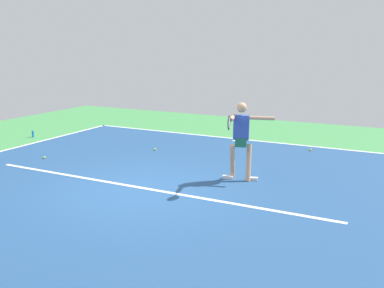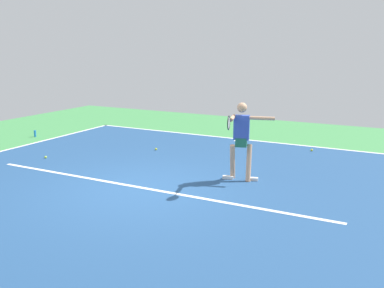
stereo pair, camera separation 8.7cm
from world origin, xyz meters
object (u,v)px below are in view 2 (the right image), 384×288
object	(u,v)px
tennis_ball_near_service_line	(46,157)
water_bottle	(35,134)
tennis_ball_far_corner	(312,150)
tennis_ball_centre_court	(156,149)
tennis_player	(241,136)

from	to	relation	value
tennis_ball_near_service_line	water_bottle	bearing A→B (deg)	-37.99
tennis_ball_near_service_line	water_bottle	world-z (taller)	water_bottle
tennis_ball_far_corner	tennis_ball_centre_court	world-z (taller)	same
tennis_ball_centre_court	water_bottle	distance (m)	4.60
tennis_ball_centre_court	water_bottle	bearing A→B (deg)	3.05
tennis_ball_far_corner	water_bottle	world-z (taller)	water_bottle
tennis_ball_centre_court	water_bottle	world-z (taller)	water_bottle
tennis_ball_centre_court	water_bottle	xyz separation A→B (m)	(4.59, 0.24, 0.08)
tennis_player	tennis_ball_far_corner	xyz separation A→B (m)	(-0.83, -3.52, -0.98)
tennis_ball_near_service_line	tennis_player	bearing A→B (deg)	-173.64
tennis_ball_far_corner	water_bottle	size ratio (longest dim) A/B	0.30
tennis_player	tennis_ball_near_service_line	distance (m)	5.47
tennis_ball_near_service_line	tennis_ball_centre_court	world-z (taller)	same
tennis_ball_near_service_line	tennis_ball_far_corner	bearing A→B (deg)	-146.30
tennis_player	tennis_ball_centre_court	distance (m)	3.70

